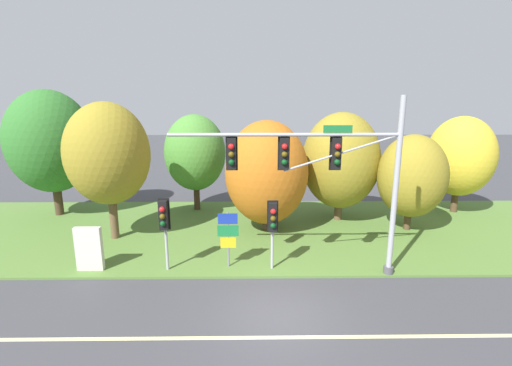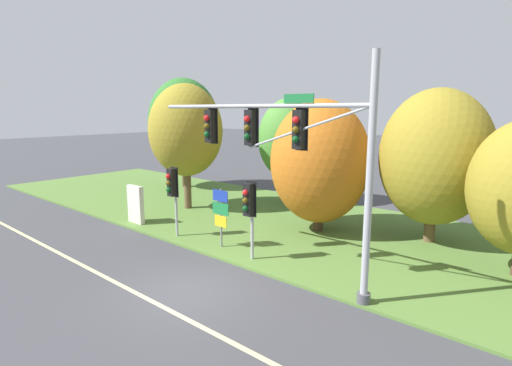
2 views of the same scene
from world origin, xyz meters
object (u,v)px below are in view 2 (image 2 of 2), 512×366
Objects in this scene: traffic_signal_mast at (289,145)px; tree_nearest_road at (184,123)px; pedestrian_signal_near_kerb at (249,204)px; tree_behind_signpost at (291,139)px; route_sign_post at (221,211)px; tree_tall_centre at (435,157)px; pedestrian_signal_further_along at (172,187)px; tree_mid_verge at (320,162)px; tree_left_of_mast at (186,131)px; info_kiosk at (136,204)px.

tree_nearest_road is at bearing 151.50° from traffic_signal_mast.
tree_behind_signpost is at bearing 116.92° from pedestrian_signal_near_kerb.
tree_tall_centre reaches higher than route_sign_post.
traffic_signal_mast is 1.39× the size of tree_tall_centre.
tree_nearest_road is at bearing 137.82° from pedestrian_signal_further_along.
pedestrian_signal_near_kerb is 5.10m from tree_mid_verge.
tree_left_of_mast is at bearing -124.14° from tree_behind_signpost.
info_kiosk is at bearing -54.51° from tree_nearest_road.
tree_behind_signpost is 6.12m from tree_mid_verge.
pedestrian_signal_further_along reaches higher than info_kiosk.
info_kiosk is at bearing -109.36° from tree_behind_signpost.
tree_tall_centre is at bearing 71.12° from traffic_signal_mast.
tree_nearest_road is 10.35m from info_kiosk.
tree_nearest_road is at bearing 149.10° from pedestrian_signal_near_kerb.
tree_tall_centre is at bearing 28.59° from info_kiosk.
tree_tall_centre is at bearing 37.39° from pedestrian_signal_further_along.
traffic_signal_mast is 3.69× the size of route_sign_post.
tree_mid_verge is at bearing 111.27° from traffic_signal_mast.
tree_left_of_mast is at bearing 154.78° from pedestrian_signal_near_kerb.
tree_behind_signpost is at bearing 165.87° from tree_tall_centre.
tree_tall_centre is (4.52, 1.79, 0.38)m from tree_mid_verge.
traffic_signal_mast reaches higher than info_kiosk.
route_sign_post is 0.39× the size of tree_behind_signpost.
tree_tall_centre is (9.06, -2.28, -0.20)m from tree_behind_signpost.
tree_behind_signpost is (-6.62, 9.41, -0.65)m from traffic_signal_mast.
traffic_signal_mast reaches higher than tree_tall_centre.
traffic_signal_mast is 10.40m from info_kiosk.
pedestrian_signal_near_kerb is at bearing -25.22° from tree_left_of_mast.
tree_left_of_mast reaches higher than pedestrian_signal_further_along.
tree_left_of_mast is at bearing -171.89° from tree_mid_verge.
tree_tall_centre reaches higher than pedestrian_signal_further_along.
traffic_signal_mast reaches higher than tree_left_of_mast.
tree_nearest_road is at bearing 176.10° from tree_tall_centre.
tree_nearest_road is at bearing 125.49° from info_kiosk.
tree_nearest_road reaches higher than tree_left_of_mast.
pedestrian_signal_further_along is 12.21m from tree_nearest_road.
route_sign_post is 9.26m from tree_tall_centre.
tree_nearest_road is 13.69m from tree_mid_verge.
traffic_signal_mast is at bearing -2.82° from info_kiosk.
traffic_signal_mast is at bearing -108.88° from tree_tall_centre.
tree_behind_signpost is 9.34m from tree_tall_centre.
tree_tall_centre reaches higher than pedestrian_signal_near_kerb.
tree_mid_verge is (13.28, -3.00, -1.41)m from tree_nearest_road.
tree_nearest_road reaches higher than traffic_signal_mast.
pedestrian_signal_near_kerb reaches higher than info_kiosk.
tree_left_of_mast reaches higher than pedestrian_signal_near_kerb.
pedestrian_signal_near_kerb is 1.23× the size of route_sign_post.
pedestrian_signal_near_kerb is at bearing -123.41° from tree_tall_centre.
traffic_signal_mast reaches higher than tree_mid_verge.
tree_tall_centre is at bearing 21.57° from tree_mid_verge.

